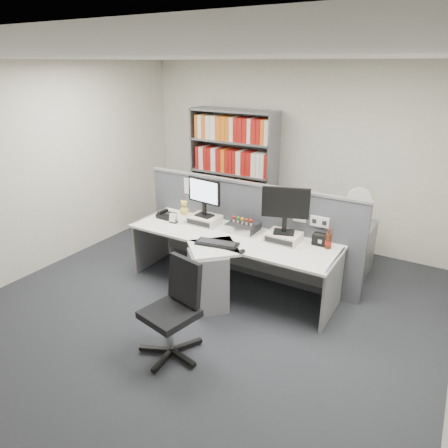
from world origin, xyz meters
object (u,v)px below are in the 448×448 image
Objects in this scene: speaker at (321,240)px; office_chair at (175,306)px; desktop_pc at (243,227)px; monitor_left at (204,194)px; desk_phone at (166,215)px; desk_calendar at (173,219)px; monitor_right at (285,206)px; desk_fan at (359,201)px; desk at (222,262)px; shelving_unit at (233,175)px; cola_bottle at (328,241)px; filing_cabinet at (353,249)px; mouse at (242,251)px; keyboard at (217,243)px.

office_chair is at bearing -118.45° from speaker.
desktop_pc is 0.98m from speaker.
monitor_left reaches higher than desk_phone.
desk_calendar is at bearing -152.20° from monitor_left.
monitor_right reaches higher than desktop_pc.
desk_calendar is 1.67m from office_chair.
desk_fan is at bearing 67.42° from office_chair.
desk_fan is at bearing 40.35° from desktop_pc.
desktop_pc is (0.05, 0.42, 0.31)m from desk.
shelving_unit is at bearing 167.93° from desk_fan.
cola_bottle is at bearing 1.53° from desktop_pc.
cola_bottle reaches higher than desk_calendar.
office_chair is at bearing -52.36° from desk_calendar.
office_chair is (-1.04, -2.51, 0.16)m from filing_cabinet.
mouse is 0.05× the size of shelving_unit.
desk_fan reaches higher than office_chair.
cola_bottle is 0.34× the size of filing_cabinet.
desk_phone is at bearing -153.78° from desk_fan.
desk_fan reaches higher than cola_bottle.
cola_bottle is at bearing -34.68° from shelving_unit.
cola_bottle is 0.97m from desk_fan.
filing_cabinet is 2.72m from office_chair.
keyboard is at bearing 98.74° from office_chair.
speaker is (1.02, 0.60, 0.05)m from keyboard.
desk_calendar reaches higher than mouse.
speaker reaches higher than keyboard.
office_chair is (-0.19, -0.96, -0.23)m from mouse.
filing_cabinet is (2.25, 1.11, -0.40)m from desk_phone.
keyboard is 5.19× the size of mouse.
shelving_unit is 2.11× the size of office_chair.
cola_bottle is (0.77, 0.60, 0.07)m from mouse.
desktop_pc is 0.70× the size of keyboard.
monitor_right is 1.69m from office_chair.
cola_bottle is 2.46m from shelving_unit.
desktop_pc is 1.53m from desk_fan.
desk is at bearing 98.07° from office_chair.
shelving_unit reaches higher than office_chair.
monitor_left is at bearing -175.78° from desktop_pc.
monitor_left is 0.52× the size of office_chair.
monitor_right is 1.07× the size of keyboard.
monitor_right is (0.61, 0.38, 0.69)m from desk.
cola_bottle is at bearing 4.21° from desk_phone.
monitor_left is 1.97m from desk_fan.
monitor_right is 2.33× the size of cola_bottle.
filing_cabinet is at bearing 90.00° from desk_fan.
monitor_left is 1.38× the size of desktop_pc.
desk_phone reaches higher than mouse.
desk_calendar is (-0.90, -0.23, 0.00)m from desktop_pc.
shelving_unit reaches higher than desk_calendar.
desk is 5.05× the size of keyboard.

